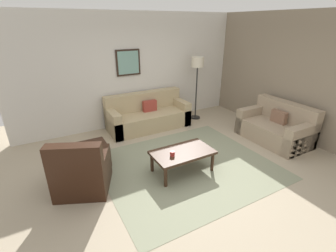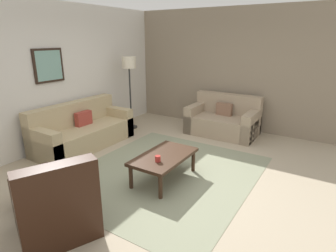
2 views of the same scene
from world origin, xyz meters
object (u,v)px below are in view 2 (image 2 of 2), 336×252
(couch_main, at_px, (81,131))
(cup, at_px, (158,159))
(ottoman, at_px, (43,187))
(couch_loveseat, at_px, (224,121))
(coffee_table, at_px, (164,158))
(lamp_standing, at_px, (129,70))
(armchair_leather, at_px, (57,211))
(framed_artwork, at_px, (49,65))

(couch_main, bearing_deg, cup, -103.71)
(cup, bearing_deg, ottoman, 135.67)
(ottoman, bearing_deg, couch_loveseat, -14.29)
(ottoman, relative_size, coffee_table, 0.51)
(lamp_standing, bearing_deg, cup, -132.99)
(couch_loveseat, relative_size, armchair_leather, 1.45)
(cup, relative_size, framed_artwork, 0.14)
(coffee_table, bearing_deg, couch_main, 81.98)
(armchair_leather, relative_size, lamp_standing, 0.62)
(ottoman, xyz_separation_m, coffee_table, (1.37, -1.06, 0.16))
(couch_main, xyz_separation_m, framed_artwork, (-0.28, 0.39, 1.33))
(couch_main, relative_size, lamp_standing, 1.21)
(armchair_leather, bearing_deg, framed_artwork, 53.04)
(couch_loveseat, distance_m, framed_artwork, 3.87)
(armchair_leather, height_order, cup, armchair_leather)
(coffee_table, distance_m, cup, 0.26)
(couch_main, xyz_separation_m, cup, (-0.55, -2.27, 0.15))
(couch_loveseat, height_order, lamp_standing, lamp_standing)
(couch_loveseat, xyz_separation_m, cup, (-2.85, -0.09, 0.16))
(couch_main, bearing_deg, armchair_leather, -136.53)
(lamp_standing, bearing_deg, couch_loveseat, -68.02)
(armchair_leather, xyz_separation_m, ottoman, (0.33, 0.76, -0.11))
(coffee_table, bearing_deg, lamp_standing, 49.96)
(coffee_table, distance_m, framed_artwork, 2.90)
(couch_loveseat, relative_size, cup, 17.32)
(couch_loveseat, bearing_deg, lamp_standing, 111.98)
(couch_main, height_order, lamp_standing, lamp_standing)
(armchair_leather, relative_size, coffee_table, 0.96)
(couch_loveseat, bearing_deg, ottoman, 165.71)
(cup, height_order, framed_artwork, framed_artwork)
(armchair_leather, distance_m, framed_artwork, 3.17)
(framed_artwork, bearing_deg, ottoman, -132.11)
(armchair_leather, xyz_separation_m, lamp_standing, (3.48, 1.81, 1.10))
(couch_loveseat, relative_size, framed_artwork, 2.43)
(ottoman, distance_m, coffee_table, 1.74)
(couch_loveseat, relative_size, coffee_table, 1.39)
(couch_loveseat, relative_size, ottoman, 2.73)
(couch_main, relative_size, armchair_leather, 1.96)
(couch_loveseat, distance_m, ottoman, 4.11)
(couch_loveseat, bearing_deg, coffee_table, -179.06)
(ottoman, relative_size, framed_artwork, 0.89)
(lamp_standing, bearing_deg, framed_artwork, 164.06)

